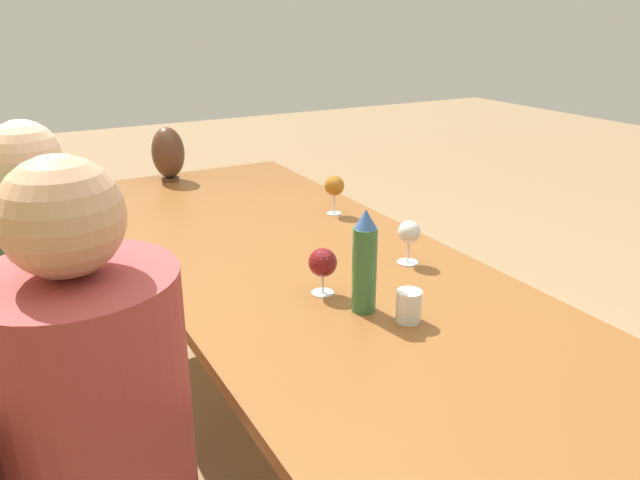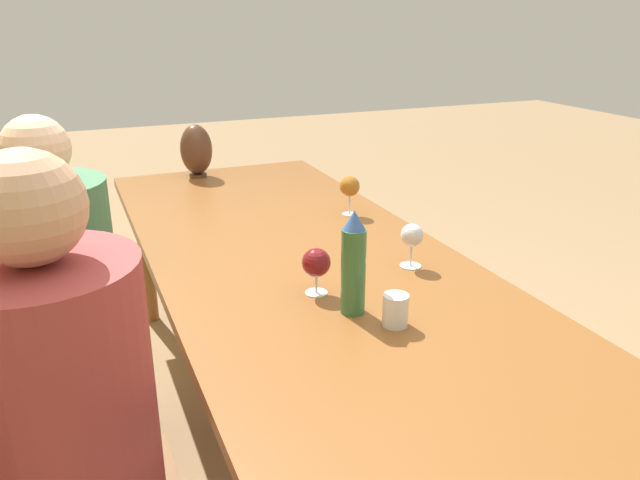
{
  "view_description": "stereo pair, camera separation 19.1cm",
  "coord_description": "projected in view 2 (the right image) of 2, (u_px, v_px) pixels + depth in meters",
  "views": [
    {
      "loc": [
        -1.56,
        0.86,
        1.5
      ],
      "look_at": [
        0.01,
        0.0,
        0.83
      ],
      "focal_mm": 35.0,
      "sensor_mm": 36.0,
      "label": 1
    },
    {
      "loc": [
        -1.64,
        0.69,
        1.5
      ],
      "look_at": [
        0.01,
        0.0,
        0.83
      ],
      "focal_mm": 35.0,
      "sensor_mm": 36.0,
      "label": 2
    }
  ],
  "objects": [
    {
      "name": "ground_plane",
      "position": [
        322.0,
        462.0,
        2.19
      ],
      "size": [
        14.0,
        14.0,
        0.0
      ],
      "primitive_type": "plane",
      "color": "#937551"
    },
    {
      "name": "dining_table",
      "position": [
        322.0,
        289.0,
        1.96
      ],
      "size": [
        2.85,
        0.97,
        0.73
      ],
      "color": "brown",
      "rests_on": "ground_plane"
    },
    {
      "name": "water_bottle",
      "position": [
        353.0,
        264.0,
        1.63
      ],
      "size": [
        0.07,
        0.07,
        0.29
      ],
      "color": "#336638",
      "rests_on": "dining_table"
    },
    {
      "name": "water_tumbler",
      "position": [
        395.0,
        310.0,
        1.6
      ],
      "size": [
        0.07,
        0.07,
        0.09
      ],
      "color": "silver",
      "rests_on": "dining_table"
    },
    {
      "name": "vase",
      "position": [
        196.0,
        150.0,
        2.97
      ],
      "size": [
        0.15,
        0.15,
        0.25
      ],
      "color": "#4C2D1E",
      "rests_on": "dining_table"
    },
    {
      "name": "wine_glass_1",
      "position": [
        316.0,
        263.0,
        1.76
      ],
      "size": [
        0.08,
        0.08,
        0.14
      ],
      "color": "silver",
      "rests_on": "dining_table"
    },
    {
      "name": "wine_glass_2",
      "position": [
        412.0,
        236.0,
        1.94
      ],
      "size": [
        0.07,
        0.07,
        0.14
      ],
      "color": "silver",
      "rests_on": "dining_table"
    },
    {
      "name": "wine_glass_3",
      "position": [
        350.0,
        187.0,
        2.43
      ],
      "size": [
        0.08,
        0.08,
        0.16
      ],
      "color": "silver",
      "rests_on": "dining_table"
    },
    {
      "name": "chair_far",
      "position": [
        43.0,
        342.0,
        2.0
      ],
      "size": [
        0.44,
        0.44,
        0.9
      ],
      "color": "brown",
      "rests_on": "ground_plane"
    },
    {
      "name": "person_near",
      "position": [
        74.0,
        438.0,
        1.27
      ],
      "size": [
        0.37,
        0.37,
        1.28
      ],
      "color": "#2D2D38",
      "rests_on": "ground_plane"
    },
    {
      "name": "person_far",
      "position": [
        64.0,
        294.0,
        1.98
      ],
      "size": [
        0.37,
        0.37,
        1.22
      ],
      "color": "#2D2D38",
      "rests_on": "ground_plane"
    }
  ]
}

